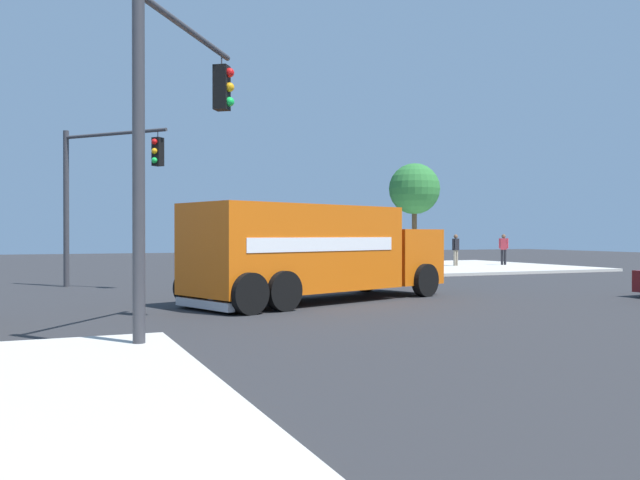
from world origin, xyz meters
name	(u,v)px	position (x,y,z in m)	size (l,w,h in m)	color
ground_plane	(341,296)	(0.00, 0.00, 0.00)	(100.00, 100.00, 0.00)	#2B2B2D
sidewalk_corner_near	(451,267)	(-12.73, -12.73, 0.07)	(12.41, 12.41, 0.14)	beige
delivery_truck	(316,251)	(1.38, 1.30, 1.42)	(8.54, 5.22, 2.68)	orange
traffic_light_primary	(98,182)	(6.69, -5.89, 3.74)	(3.15, 3.42, 5.64)	#38383D
traffic_light_secondary	(174,118)	(6.32, 6.55, 3.99)	(2.47, 3.34, 5.86)	#38383D
pedestrian_near_corner	(456,248)	(-12.81, -12.41, 1.15)	(0.52, 0.29, 1.76)	gray
pedestrian_crossing	(504,247)	(-16.06, -12.35, 1.15)	(0.43, 0.39, 1.77)	black
picket_fence_run	(398,254)	(-12.73, -18.69, 0.62)	(6.40, 0.05, 0.95)	silver
shade_tree_near	(414,189)	(-13.43, -17.87, 4.78)	(3.25, 3.25, 6.30)	brown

